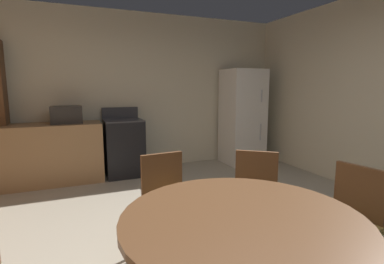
# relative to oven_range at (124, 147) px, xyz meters

# --- Properties ---
(ground_plane) EXTENTS (14.00, 14.00, 0.00)m
(ground_plane) POSITION_rel_oven_range_xyz_m (0.37, -2.79, -0.47)
(ground_plane) COLOR #A89E89
(wall_back) EXTENTS (5.48, 0.12, 2.70)m
(wall_back) POSITION_rel_oven_range_xyz_m (0.37, 0.40, 0.88)
(wall_back) COLOR beige
(wall_back) RESTS_ON ground
(kitchen_counter) EXTENTS (1.72, 0.60, 0.90)m
(kitchen_counter) POSITION_rel_oven_range_xyz_m (-1.21, -0.00, -0.02)
(kitchen_counter) COLOR #9E754C
(kitchen_counter) RESTS_ON ground
(oven_range) EXTENTS (0.60, 0.60, 1.10)m
(oven_range) POSITION_rel_oven_range_xyz_m (0.00, 0.00, 0.00)
(oven_range) COLOR black
(oven_range) RESTS_ON ground
(refrigerator) EXTENTS (0.68, 0.68, 1.76)m
(refrigerator) POSITION_rel_oven_range_xyz_m (2.21, -0.05, 0.41)
(refrigerator) COLOR white
(refrigerator) RESTS_ON ground
(microwave) EXTENTS (0.44, 0.32, 0.26)m
(microwave) POSITION_rel_oven_range_xyz_m (-0.83, -0.00, 0.56)
(microwave) COLOR #2D2B28
(microwave) RESTS_ON kitchen_counter
(dining_table) EXTENTS (1.32, 1.32, 0.76)m
(dining_table) POSITION_rel_oven_range_xyz_m (0.06, -3.50, 0.14)
(dining_table) COLOR brown
(dining_table) RESTS_ON ground
(chair_northeast) EXTENTS (0.56, 0.56, 0.87)m
(chair_northeast) POSITION_rel_oven_range_xyz_m (0.71, -2.69, 0.03)
(chair_northeast) COLOR brown
(chair_northeast) RESTS_ON ground
(chair_east) EXTENTS (0.46, 0.46, 0.87)m
(chair_east) POSITION_rel_oven_range_xyz_m (1.08, -3.34, 0.03)
(chair_east) COLOR brown
(chair_east) RESTS_ON ground
(chair_north) EXTENTS (0.44, 0.44, 0.87)m
(chair_north) POSITION_rel_oven_range_xyz_m (-0.04, -2.47, 0.03)
(chair_north) COLOR brown
(chair_north) RESTS_ON ground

